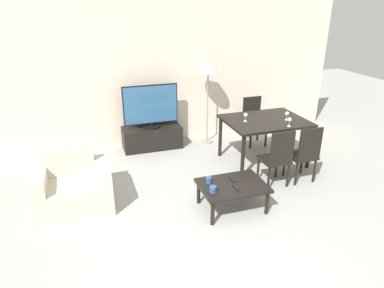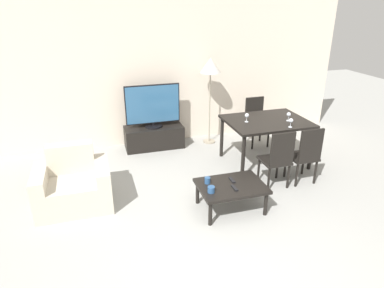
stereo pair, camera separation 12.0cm
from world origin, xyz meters
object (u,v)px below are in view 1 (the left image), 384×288
(armchair, at_px, (74,188))
(tv_stand, at_px, (152,137))
(coffee_table, at_px, (232,187))
(dining_chair_near_right, at_px, (305,152))
(cup_white_near, at_px, (213,189))
(wine_glass_center, at_px, (290,120))
(remote_primary, at_px, (233,179))
(floor_lamp, at_px, (208,69))
(tv, at_px, (151,106))
(wine_glass_right, at_px, (287,114))
(dining_table, at_px, (265,124))
(remote_secondary, at_px, (236,187))
(dining_chair_far, at_px, (253,119))
(cup_colored_far, at_px, (209,180))
(wine_glass_left, at_px, (246,116))
(dining_chair_near, at_px, (278,156))

(armchair, relative_size, tv_stand, 0.89)
(coffee_table, height_order, dining_chair_near_right, dining_chair_near_right)
(dining_chair_near_right, distance_m, cup_white_near, 1.73)
(tv_stand, bearing_deg, wine_glass_center, -40.80)
(remote_primary, bearing_deg, floor_lamp, 78.31)
(tv, distance_m, wine_glass_right, 2.41)
(armchair, height_order, dining_table, armchair)
(tv, distance_m, dining_chair_near_right, 2.81)
(remote_secondary, bearing_deg, tv, 103.16)
(dining_table, distance_m, floor_lamp, 1.50)
(dining_table, distance_m, dining_chair_far, 0.88)
(cup_colored_far, distance_m, wine_glass_left, 1.56)
(coffee_table, relative_size, cup_colored_far, 10.24)
(cup_colored_far, height_order, wine_glass_center, wine_glass_center)
(dining_chair_near, relative_size, cup_white_near, 9.88)
(dining_table, distance_m, wine_glass_left, 0.41)
(remote_primary, xyz_separation_m, cup_white_near, (-0.37, -0.21, 0.03))
(remote_primary, height_order, wine_glass_right, wine_glass_right)
(cup_colored_far, distance_m, wine_glass_center, 1.77)
(armchair, relative_size, remote_primary, 6.51)
(tv, bearing_deg, cup_white_near, -84.03)
(coffee_table, xyz_separation_m, remote_secondary, (0.00, -0.11, 0.05))
(tv, height_order, remote_secondary, tv)
(tv_stand, relative_size, dining_chair_near_right, 1.20)
(remote_primary, bearing_deg, tv_stand, 105.49)
(dining_table, bearing_deg, dining_chair_far, 74.16)
(coffee_table, distance_m, dining_chair_far, 2.42)
(armchair, height_order, coffee_table, armchair)
(dining_chair_near_right, bearing_deg, wine_glass_right, 82.87)
(coffee_table, xyz_separation_m, dining_chair_near, (0.88, 0.35, 0.17))
(tv, xyz_separation_m, dining_table, (1.69, -1.20, -0.13))
(tv, relative_size, wine_glass_right, 6.90)
(armchair, distance_m, dining_chair_far, 3.59)
(tv_stand, xyz_separation_m, dining_table, (1.69, -1.20, 0.48))
(dining_chair_near, height_order, cup_colored_far, dining_chair_near)
(tv, height_order, remote_primary, tv)
(cup_white_near, bearing_deg, armchair, 154.03)
(wine_glass_left, bearing_deg, dining_chair_far, 53.74)
(remote_secondary, bearing_deg, wine_glass_center, 33.72)
(remote_primary, distance_m, wine_glass_right, 1.74)
(dining_chair_far, bearing_deg, coffee_table, -123.88)
(cup_colored_far, height_order, wine_glass_right, wine_glass_right)
(tv, xyz_separation_m, dining_chair_far, (1.92, -0.38, -0.33))
(dining_table, height_order, wine_glass_right, wine_glass_right)
(tv, distance_m, wine_glass_left, 1.78)
(dining_table, height_order, dining_chair_near, dining_chair_near)
(tv_stand, height_order, cup_colored_far, cup_colored_far)
(coffee_table, xyz_separation_m, wine_glass_center, (1.30, 0.76, 0.55))
(wine_glass_right, bearing_deg, wine_glass_center, -115.23)
(dining_chair_near_right, xyz_separation_m, remote_secondary, (-1.34, -0.46, -0.11))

